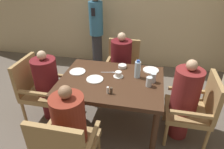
# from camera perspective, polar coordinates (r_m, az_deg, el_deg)

# --- Properties ---
(ground_plane) EXTENTS (16.00, 16.00, 0.00)m
(ground_plane) POSITION_cam_1_polar(r_m,az_deg,el_deg) (2.91, -0.20, -13.81)
(ground_plane) COLOR #60564C
(dining_table) EXTENTS (1.27, 0.95, 0.73)m
(dining_table) POSITION_cam_1_polar(r_m,az_deg,el_deg) (2.51, -0.23, -3.31)
(dining_table) COLOR #422819
(dining_table) RESTS_ON ground_plane
(chair_left_side) EXTENTS (0.52, 0.52, 0.88)m
(chair_left_side) POSITION_cam_1_polar(r_m,az_deg,el_deg) (2.96, -20.24, -3.38)
(chair_left_side) COLOR #A88451
(chair_left_side) RESTS_ON ground_plane
(diner_in_left_chair) EXTENTS (0.32, 0.32, 1.03)m
(diner_in_left_chair) POSITION_cam_1_polar(r_m,az_deg,el_deg) (2.86, -17.99, -2.86)
(diner_in_left_chair) COLOR maroon
(diner_in_left_chair) RESTS_ON ground_plane
(chair_far_side) EXTENTS (0.52, 0.52, 0.88)m
(chair_far_side) POSITION_cam_1_polar(r_m,az_deg,el_deg) (3.33, 2.97, 2.53)
(chair_far_side) COLOR #A88451
(chair_far_side) RESTS_ON ground_plane
(diner_in_far_chair) EXTENTS (0.32, 0.32, 1.09)m
(diner_in_far_chair) POSITION_cam_1_polar(r_m,az_deg,el_deg) (3.17, 2.58, 2.70)
(diner_in_far_chair) COLOR #5B1419
(diner_in_far_chair) RESTS_ON ground_plane
(chair_right_side) EXTENTS (0.52, 0.52, 0.88)m
(chair_right_side) POSITION_cam_1_polar(r_m,az_deg,el_deg) (2.63, 22.67, -8.54)
(chair_right_side) COLOR #A88451
(chair_right_side) RESTS_ON ground_plane
(diner_in_right_chair) EXTENTS (0.32, 0.32, 1.09)m
(diner_in_right_chair) POSITION_cam_1_polar(r_m,az_deg,el_deg) (2.55, 19.91, -6.85)
(diner_in_right_chair) COLOR maroon
(diner_in_right_chair) RESTS_ON ground_plane
(chair_near_corner) EXTENTS (0.52, 0.52, 0.88)m
(chair_near_corner) POSITION_cam_1_polar(r_m,az_deg,el_deg) (2.06, -13.10, -19.47)
(chair_near_corner) COLOR #A88451
(chair_near_corner) RESTS_ON ground_plane
(diner_in_near_chair) EXTENTS (0.32, 0.32, 1.07)m
(diner_in_near_chair) POSITION_cam_1_polar(r_m,az_deg,el_deg) (2.09, -11.75, -15.34)
(diner_in_near_chair) COLOR maroon
(diner_in_near_chair) RESTS_ON ground_plane
(standing_host) EXTENTS (0.26, 0.30, 1.56)m
(standing_host) POSITION_cam_1_polar(r_m,az_deg,el_deg) (3.98, -4.47, 12.77)
(standing_host) COLOR #2D2D33
(standing_host) RESTS_ON ground_plane
(plate_main_left) EXTENTS (0.21, 0.21, 0.01)m
(plate_main_left) POSITION_cam_1_polar(r_m,az_deg,el_deg) (2.72, 11.04, 1.26)
(plate_main_left) COLOR white
(plate_main_left) RESTS_ON dining_table
(plate_main_right) EXTENTS (0.21, 0.21, 0.01)m
(plate_main_right) POSITION_cam_1_polar(r_m,az_deg,el_deg) (2.67, -9.82, 0.82)
(plate_main_right) COLOR white
(plate_main_right) RESTS_ON dining_table
(plate_dessert_center) EXTENTS (0.21, 0.21, 0.01)m
(plate_dessert_center) POSITION_cam_1_polar(r_m,az_deg,el_deg) (2.47, -4.93, -1.36)
(plate_dessert_center) COLOR white
(plate_dessert_center) RESTS_ON dining_table
(teacup_with_saucer) EXTENTS (0.13, 0.13, 0.07)m
(teacup_with_saucer) POSITION_cam_1_polar(r_m,az_deg,el_deg) (2.51, 1.82, 0.01)
(teacup_with_saucer) COLOR white
(teacup_with_saucer) RESTS_ON dining_table
(bowl_small) EXTENTS (0.11, 0.11, 0.04)m
(bowl_small) POSITION_cam_1_polar(r_m,az_deg,el_deg) (2.73, 2.98, 2.37)
(bowl_small) COLOR white
(bowl_small) RESTS_ON dining_table
(water_bottle) EXTENTS (0.08, 0.08, 0.24)m
(water_bottle) POSITION_cam_1_polar(r_m,az_deg,el_deg) (2.48, 7.33, 1.45)
(water_bottle) COLOR silver
(water_bottle) RESTS_ON dining_table
(glass_tall_near) EXTENTS (0.07, 0.07, 0.12)m
(glass_tall_near) POSITION_cam_1_polar(r_m,az_deg,el_deg) (2.35, 10.54, -2.04)
(glass_tall_near) COLOR silver
(glass_tall_near) RESTS_ON dining_table
(glass_tall_mid) EXTENTS (0.07, 0.07, 0.12)m
(glass_tall_mid) POSITION_cam_1_polar(r_m,az_deg,el_deg) (2.44, 11.67, -0.91)
(glass_tall_mid) COLOR silver
(glass_tall_mid) RESTS_ON dining_table
(salt_shaker) EXTENTS (0.03, 0.03, 0.08)m
(salt_shaker) POSITION_cam_1_polar(r_m,az_deg,el_deg) (2.20, -1.20, -4.49)
(salt_shaker) COLOR white
(salt_shaker) RESTS_ON dining_table
(pepper_shaker) EXTENTS (0.03, 0.03, 0.08)m
(pepper_shaker) POSITION_cam_1_polar(r_m,az_deg,el_deg) (2.20, -0.20, -4.66)
(pepper_shaker) COLOR #4C3D2D
(pepper_shaker) RESTS_ON dining_table
(fork_beside_plate) EXTENTS (0.18, 0.05, 0.00)m
(fork_beside_plate) POSITION_cam_1_polar(r_m,az_deg,el_deg) (2.62, -0.73, 0.61)
(fork_beside_plate) COLOR silver
(fork_beside_plate) RESTS_ON dining_table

